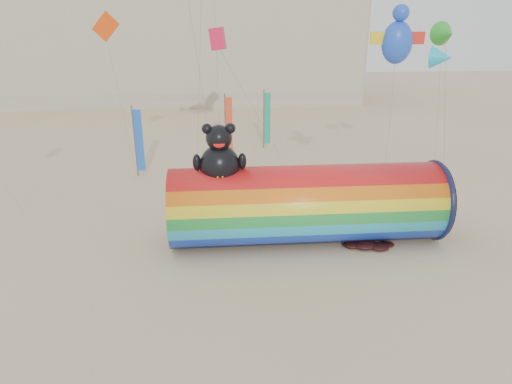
{
  "coord_description": "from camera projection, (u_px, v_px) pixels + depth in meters",
  "views": [
    {
      "loc": [
        -1.45,
        -20.68,
        10.84
      ],
      "look_at": [
        0.5,
        1.5,
        2.4
      ],
      "focal_mm": 32.0,
      "sensor_mm": 36.0,
      "label": 1
    }
  ],
  "objects": [
    {
      "name": "festival_banners",
      "position": [
        215.0,
        127.0,
        37.01
      ],
      "size": [
        10.73,
        7.05,
        5.2
      ],
      "color": "#59595E",
      "rests_on": "ground"
    },
    {
      "name": "hotel_building",
      "position": [
        135.0,
        24.0,
        61.39
      ],
      "size": [
        60.4,
        15.4,
        20.6
      ],
      "color": "#B7AD99",
      "rests_on": "ground"
    },
    {
      "name": "windsock_assembly",
      "position": [
        306.0,
        202.0,
        23.23
      ],
      "size": [
        13.83,
        4.21,
        6.38
      ],
      "color": "red",
      "rests_on": "ground"
    },
    {
      "name": "kite_handler",
      "position": [
        361.0,
        214.0,
        24.75
      ],
      "size": [
        0.77,
        0.6,
        1.85
      ],
      "primitive_type": "imported",
      "rotation": [
        0.0,
        0.0,
        3.41
      ],
      "color": "#515458",
      "rests_on": "ground"
    },
    {
      "name": "ground",
      "position": [
        249.0,
        247.0,
        23.22
      ],
      "size": [
        160.0,
        160.0,
        0.0
      ],
      "primitive_type": "plane",
      "color": "#CCB58C",
      "rests_on": "ground"
    },
    {
      "name": "fabric_bundle",
      "position": [
        368.0,
        245.0,
        23.03
      ],
      "size": [
        2.62,
        1.35,
        0.41
      ],
      "color": "black",
      "rests_on": "ground"
    }
  ]
}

